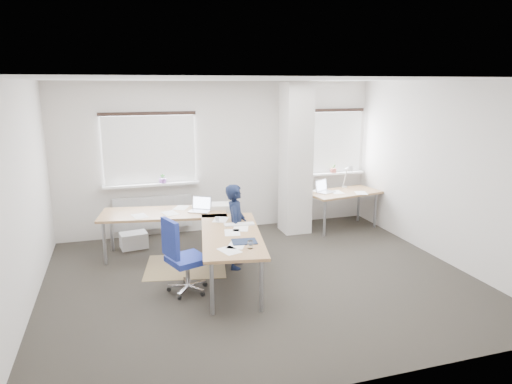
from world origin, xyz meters
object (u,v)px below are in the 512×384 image
object	(u,v)px
desk_main	(199,224)
desk_side	(343,194)
person	(236,226)
task_chair	(185,272)

from	to	relation	value
desk_main	desk_side	size ratio (longest dim) A/B	1.98
desk_main	person	bearing A→B (deg)	-5.26
desk_side	task_chair	world-z (taller)	desk_side
person	task_chair	bearing A→B (deg)	147.42
desk_side	person	bearing A→B (deg)	-162.55
task_chair	desk_side	bearing A→B (deg)	10.42
desk_main	desk_side	bearing A→B (deg)	30.63
task_chair	person	size ratio (longest dim) A/B	0.81
desk_main	person	distance (m)	0.56
task_chair	person	bearing A→B (deg)	17.33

